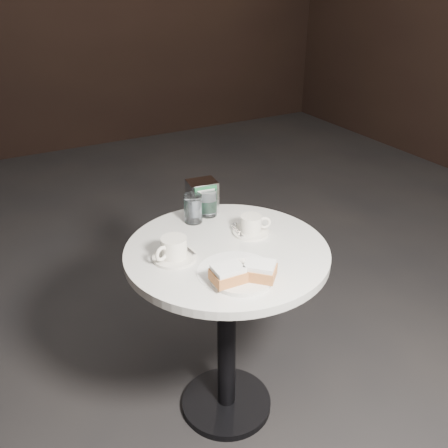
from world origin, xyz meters
TOP-DOWN VIEW (x-y plane):
  - ground at (0.00, 0.00)m, footprint 7.00×7.00m
  - cafe_table at (0.00, 0.00)m, footprint 0.70×0.70m
  - sugar_spill at (-0.04, -0.14)m, footprint 0.27×0.27m
  - beignet_plate at (-0.05, -0.20)m, footprint 0.25×0.25m
  - coffee_cup_left at (-0.18, 0.03)m, footprint 0.19×0.19m
  - coffee_cup_right at (0.13, 0.05)m, footprint 0.17×0.17m
  - water_glass_left at (-0.01, 0.23)m, footprint 0.07×0.07m
  - water_glass_right at (0.06, 0.26)m, footprint 0.07×0.07m
  - napkin_dispenser at (0.06, 0.30)m, footprint 0.12×0.10m

SIDE VIEW (x-z plane):
  - ground at x=0.00m, z-range 0.00..0.00m
  - cafe_table at x=0.00m, z-range 0.17..0.92m
  - sugar_spill at x=-0.04m, z-range 0.74..0.75m
  - beignet_plate at x=-0.05m, z-range 0.74..0.80m
  - coffee_cup_right at x=0.13m, z-range 0.74..0.81m
  - coffee_cup_left at x=-0.18m, z-range 0.74..0.82m
  - water_glass_right at x=0.06m, z-range 0.74..0.85m
  - water_glass_left at x=-0.01m, z-range 0.74..0.85m
  - napkin_dispenser at x=0.06m, z-range 0.75..0.87m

